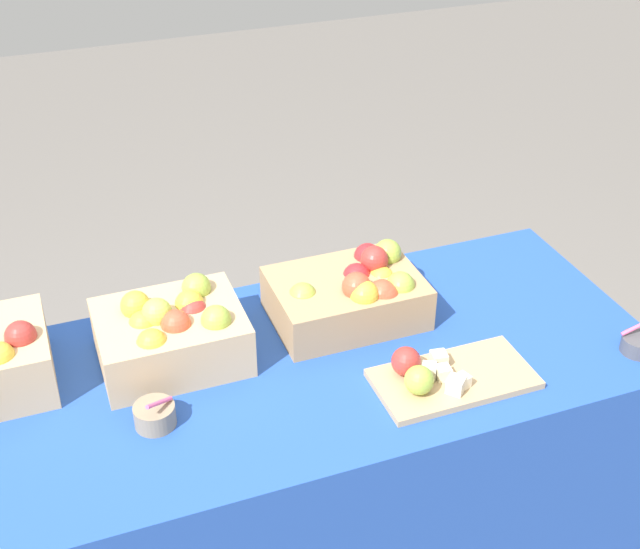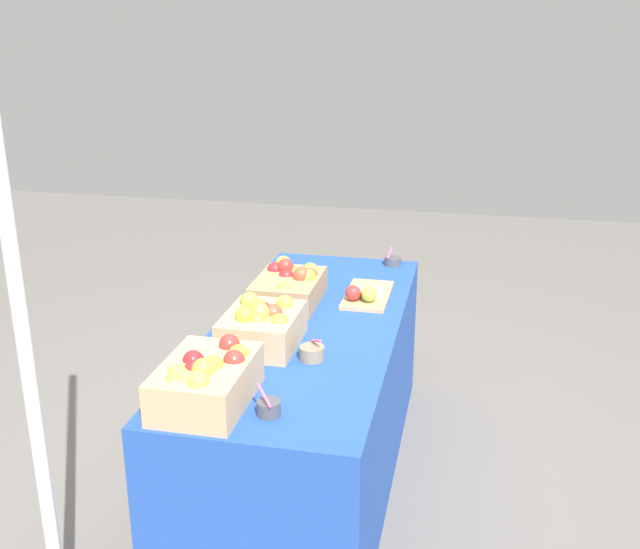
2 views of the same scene
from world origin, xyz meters
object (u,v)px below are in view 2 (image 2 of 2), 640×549
object	(u,v)px
sample_bowl_mid	(312,353)
sample_bowl_far	(269,408)
apple_crate_right	(290,286)
cutting_board_front	(366,294)
tent_pole	(22,328)
apple_crate_middle	(262,325)
apple_crate_left	(206,380)
sample_bowl_near	(393,261)

from	to	relation	value
sample_bowl_mid	sample_bowl_far	size ratio (longest dim) A/B	0.95
apple_crate_right	sample_bowl_mid	world-z (taller)	apple_crate_right
cutting_board_front	apple_crate_right	bearing A→B (deg)	105.63
sample_bowl_far	tent_pole	world-z (taller)	tent_pole
apple_crate_middle	cutting_board_front	world-z (taller)	apple_crate_middle
tent_pole	sample_bowl_far	bearing A→B (deg)	-60.83
cutting_board_front	tent_pole	size ratio (longest dim) A/B	0.17
apple_crate_middle	apple_crate_right	world-z (taller)	apple_crate_middle
apple_crate_middle	cutting_board_front	size ratio (longest dim) A/B	0.92
sample_bowl_mid	tent_pole	size ratio (longest dim) A/B	0.04
apple_crate_left	tent_pole	bearing A→B (deg)	133.67
apple_crate_left	apple_crate_middle	bearing A→B (deg)	-5.63
apple_crate_right	tent_pole	size ratio (longest dim) A/B	0.17
cutting_board_front	sample_bowl_near	xyz separation A→B (m)	(0.53, -0.06, -0.00)
apple_crate_right	tent_pole	distance (m)	1.45
apple_crate_right	cutting_board_front	size ratio (longest dim) A/B	1.01
cutting_board_front	sample_bowl_mid	xyz separation A→B (m)	(-0.67, 0.10, 0.00)
apple_crate_right	sample_bowl_near	bearing A→B (deg)	-32.31
cutting_board_front	sample_bowl_far	world-z (taller)	sample_bowl_far
apple_crate_right	tent_pole	xyz separation A→B (m)	(-1.35, 0.43, 0.32)
tent_pole	sample_bowl_mid	bearing A→B (deg)	-40.42
apple_crate_right	tent_pole	bearing A→B (deg)	162.41
apple_crate_right	sample_bowl_mid	size ratio (longest dim) A/B	4.11
sample_bowl_near	apple_crate_right	bearing A→B (deg)	147.69
apple_crate_middle	sample_bowl_near	size ratio (longest dim) A/B	3.90
apple_crate_middle	sample_bowl_near	distance (m)	1.17
apple_crate_middle	sample_bowl_far	bearing A→B (deg)	-161.62
apple_crate_left	tent_pole	size ratio (longest dim) A/B	0.18
sample_bowl_near	sample_bowl_far	world-z (taller)	sample_bowl_far
cutting_board_front	tent_pole	xyz separation A→B (m)	(-1.44, 0.76, 0.37)
sample_bowl_near	sample_bowl_mid	distance (m)	1.21
apple_crate_middle	sample_bowl_far	size ratio (longest dim) A/B	3.54
apple_crate_left	sample_bowl_far	xyz separation A→B (m)	(-0.03, -0.22, -0.06)
cutting_board_front	tent_pole	bearing A→B (deg)	152.22
apple_crate_left	sample_bowl_mid	bearing A→B (deg)	-33.78
cutting_board_front	sample_bowl_far	distance (m)	1.11
apple_crate_middle	sample_bowl_near	xyz separation A→B (m)	(1.11, -0.38, -0.06)
sample_bowl_near	tent_pole	distance (m)	2.17
sample_bowl_mid	sample_bowl_far	distance (m)	0.43
apple_crate_right	sample_bowl_far	world-z (taller)	apple_crate_right
apple_crate_middle	sample_bowl_mid	bearing A→B (deg)	-112.57
apple_crate_left	apple_crate_right	xyz separation A→B (m)	(0.98, -0.04, -0.01)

